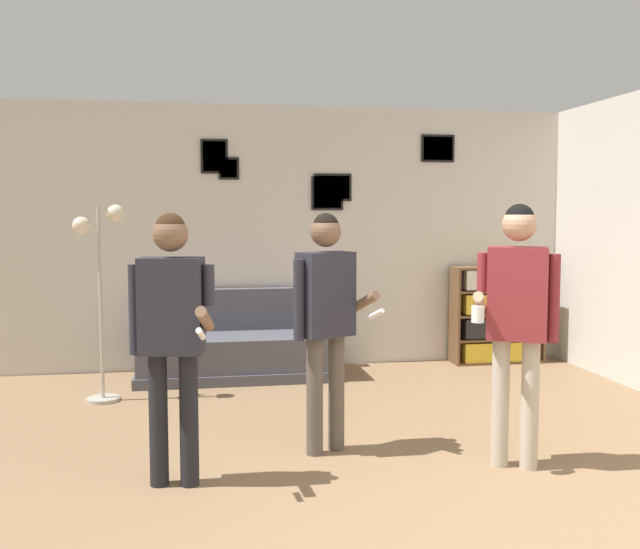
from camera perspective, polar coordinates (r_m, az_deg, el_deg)
wall_back at (r=7.48m, az=-0.01°, el=3.05°), size 7.68×0.08×2.70m
couch at (r=7.08m, az=-6.70°, el=-5.86°), size 1.94×0.80×0.84m
bookshelf at (r=7.89m, az=13.99°, el=-3.14°), size 0.99×0.30×1.03m
floor_lamp at (r=6.28m, az=-17.20°, el=0.12°), size 0.43×0.28×1.67m
person_player_foreground_left at (r=4.22m, az=-11.77°, el=-3.68°), size 0.49×0.50×1.60m
person_player_foreground_center at (r=4.72m, az=0.47°, el=-2.68°), size 0.58×0.38×1.60m
person_watcher_holding_cup at (r=4.59m, az=15.50°, el=-2.55°), size 0.58×0.35×1.66m
bottle_on_floor at (r=6.44m, az=-10.81°, el=-8.51°), size 0.07×0.07×0.30m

